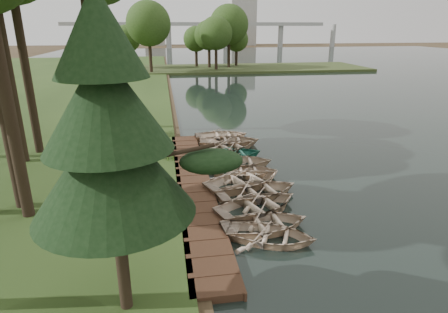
{
  "coord_description": "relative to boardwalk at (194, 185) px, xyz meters",
  "views": [
    {
      "loc": [
        -2.8,
        -16.32,
        7.3
      ],
      "look_at": [
        -0.03,
        0.78,
        1.25
      ],
      "focal_mm": 30.0,
      "sensor_mm": 36.0,
      "label": 1
    }
  ],
  "objects": [
    {
      "name": "ground",
      "position": [
        1.6,
        0.0,
        -0.15
      ],
      "size": [
        300.0,
        300.0,
        0.0
      ],
      "primitive_type": "plane",
      "color": "#3D2F1D"
    },
    {
      "name": "boardwalk",
      "position": [
        0.0,
        0.0,
        0.0
      ],
      "size": [
        1.6,
        16.0,
        0.3
      ],
      "primitive_type": "cube",
      "color": "#3B2416",
      "rests_on": "ground"
    },
    {
      "name": "peninsula",
      "position": [
        9.6,
        50.0,
        0.08
      ],
      "size": [
        50.0,
        14.0,
        0.45
      ],
      "primitive_type": "cube",
      "color": "#323F1C",
      "rests_on": "ground"
    },
    {
      "name": "far_trees",
      "position": [
        6.27,
        50.0,
        6.28
      ],
      "size": [
        45.6,
        5.6,
        8.8
      ],
      "color": "black",
      "rests_on": "peninsula"
    },
    {
      "name": "bridge",
      "position": [
        13.91,
        120.0,
        6.93
      ],
      "size": [
        95.9,
        4.0,
        8.6
      ],
      "color": "#A5A5A0",
      "rests_on": "ground"
    },
    {
      "name": "building_a",
      "position": [
        31.6,
        140.0,
        8.85
      ],
      "size": [
        10.0,
        8.0,
        18.0
      ],
      "primitive_type": "cube",
      "color": "#A5A5A0",
      "rests_on": "ground"
    },
    {
      "name": "building_b",
      "position": [
        -3.4,
        145.0,
        5.85
      ],
      "size": [
        8.0,
        8.0,
        12.0
      ],
      "primitive_type": "cube",
      "color": "#A5A5A0",
      "rests_on": "ground"
    },
    {
      "name": "rowboat_0",
      "position": [
        2.3,
        -5.17,
        0.23
      ],
      "size": [
        3.77,
        3.31,
        0.65
      ],
      "primitive_type": "imported",
      "rotation": [
        0.0,
        0.0,
        1.16
      ],
      "color": "beige",
      "rests_on": "water"
    },
    {
      "name": "rowboat_1",
      "position": [
        2.31,
        -4.38,
        0.25
      ],
      "size": [
        3.57,
        2.71,
        0.69
      ],
      "primitive_type": "imported",
      "rotation": [
        0.0,
        0.0,
        1.67
      ],
      "color": "beige",
      "rests_on": "water"
    },
    {
      "name": "rowboat_2",
      "position": [
        2.4,
        -2.9,
        0.29
      ],
      "size": [
        4.42,
        3.79,
        0.77
      ],
      "primitive_type": "imported",
      "rotation": [
        0.0,
        0.0,
        1.93
      ],
      "color": "beige",
      "rests_on": "water"
    },
    {
      "name": "rowboat_3",
      "position": [
        2.72,
        -1.57,
        0.29
      ],
      "size": [
        4.3,
        3.48,
        0.79
      ],
      "primitive_type": "imported",
      "rotation": [
        0.0,
        0.0,
        1.79
      ],
      "color": "beige",
      "rests_on": "water"
    },
    {
      "name": "rowboat_4",
      "position": [
        2.39,
        -0.35,
        0.31
      ],
      "size": [
        4.75,
        4.11,
        0.83
      ],
      "primitive_type": "imported",
      "rotation": [
        0.0,
        0.0,
        1.94
      ],
      "color": "beige",
      "rests_on": "water"
    },
    {
      "name": "rowboat_5",
      "position": [
        2.7,
        0.97,
        0.24
      ],
      "size": [
        3.54,
        2.74,
        0.68
      ],
      "primitive_type": "imported",
      "rotation": [
        0.0,
        0.0,
        1.44
      ],
      "color": "beige",
      "rests_on": "water"
    },
    {
      "name": "rowboat_6",
      "position": [
        2.71,
        2.35,
        0.26
      ],
      "size": [
        3.7,
        2.82,
        0.72
      ],
      "primitive_type": "imported",
      "rotation": [
        0.0,
        0.0,
        1.47
      ],
      "color": "beige",
      "rests_on": "water"
    },
    {
      "name": "rowboat_7",
      "position": [
        2.6,
        3.76,
        0.25
      ],
      "size": [
        3.55,
        2.67,
        0.7
      ],
      "primitive_type": "imported",
      "rotation": [
        0.0,
        0.0,
        1.65
      ],
      "color": "#2E826A",
      "rests_on": "water"
    },
    {
      "name": "rowboat_8",
      "position": [
        2.59,
        5.02,
        0.29
      ],
      "size": [
        4.45,
        3.82,
        0.78
      ],
      "primitive_type": "imported",
      "rotation": [
        0.0,
        0.0,
        1.93
      ],
      "color": "beige",
      "rests_on": "water"
    },
    {
      "name": "rowboat_9",
      "position": [
        2.8,
        6.2,
        0.3
      ],
      "size": [
        4.08,
        3.08,
        0.8
      ],
      "primitive_type": "imported",
      "rotation": [
        0.0,
        0.0,
        1.48
      ],
      "color": "beige",
      "rests_on": "water"
    },
    {
      "name": "rowboat_10",
      "position": [
        2.51,
        7.69,
        0.27
      ],
      "size": [
        3.54,
        2.53,
        0.73
      ],
      "primitive_type": "imported",
      "rotation": [
        0.0,
        0.0,
        1.57
      ],
      "color": "beige",
      "rests_on": "water"
    },
    {
      "name": "stored_rowboat",
      "position": [
        -4.7,
        8.89,
        0.47
      ],
      "size": [
        3.33,
        2.57,
        0.64
      ],
      "primitive_type": "imported",
      "rotation": [
        3.14,
        0.0,
        1.44
      ],
      "color": "beige",
      "rests_on": "bank"
    },
    {
      "name": "pine_tree",
      "position": [
        -2.46,
        -7.96,
        4.95
      ],
      "size": [
        3.8,
        3.8,
        7.86
      ],
      "color": "black",
      "rests_on": "bank"
    },
    {
      "name": "reeds_0",
      "position": [
        -2.09,
        -3.41,
        0.64
      ],
      "size": [
        0.6,
        0.6,
        0.99
      ],
      "primitive_type": "cone",
      "color": "#3F661E",
      "rests_on": "bank"
    },
    {
      "name": "reeds_1",
      "position": [
        -1.0,
        3.51,
        0.66
      ],
      "size": [
        0.6,
        0.6,
        1.01
      ],
      "primitive_type": "cone",
      "color": "#3F661E",
      "rests_on": "bank"
    },
    {
      "name": "reeds_2",
      "position": [
        -1.28,
        4.81,
        0.62
      ],
      "size": [
        0.6,
        0.6,
        0.94
      ],
      "primitive_type": "cone",
      "color": "#3F661E",
      "rests_on": "bank"
    },
    {
      "name": "reeds_3",
      "position": [
        -3.15,
        9.11,
        0.69
      ],
      "size": [
        0.6,
        0.6,
        1.07
      ],
      "primitive_type": "cone",
      "color": "#3F661E",
      "rests_on": "bank"
    }
  ]
}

